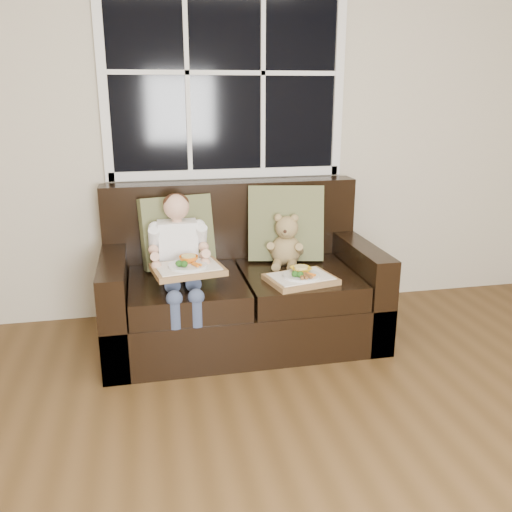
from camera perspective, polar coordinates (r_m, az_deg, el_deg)
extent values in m
cube|color=beige|center=(3.79, -0.65, 14.16)|extent=(4.50, 0.02, 2.70)
cube|color=black|center=(3.74, -3.27, 18.70)|extent=(1.50, 0.02, 1.25)
cube|color=white|center=(3.76, -3.06, 8.69)|extent=(1.58, 0.04, 0.06)
cube|color=white|center=(3.69, -15.94, 18.14)|extent=(0.06, 0.04, 1.37)
cube|color=white|center=(3.92, 8.73, 18.47)|extent=(0.06, 0.04, 1.37)
cube|color=white|center=(3.73, -3.24, 18.71)|extent=(1.50, 0.03, 0.03)
cube|color=black|center=(3.50, -1.51, -6.38)|extent=(1.70, 0.90, 0.30)
cube|color=black|center=(3.40, -14.53, -4.93)|extent=(0.15, 0.90, 0.60)
cube|color=black|center=(3.65, 10.54, -3.11)|extent=(0.15, 0.90, 0.60)
cube|color=black|center=(3.70, -2.64, 2.78)|extent=(1.70, 0.18, 0.66)
cube|color=black|center=(3.30, -7.28, -3.78)|extent=(0.68, 0.72, 0.15)
cube|color=black|center=(3.42, 4.49, -2.94)|extent=(0.68, 0.72, 0.15)
cube|color=#60663F|center=(3.49, -8.31, 2.54)|extent=(0.48, 0.29, 0.47)
cube|color=#60663F|center=(3.60, 3.12, 3.46)|extent=(0.53, 0.32, 0.51)
cube|color=white|center=(3.34, -8.21, 0.92)|extent=(0.24, 0.14, 0.33)
sphere|color=#DEA788|center=(3.27, -8.38, 5.14)|extent=(0.15, 0.15, 0.15)
ellipsoid|color=#3D2013|center=(3.28, -8.42, 5.58)|extent=(0.15, 0.15, 0.11)
cylinder|color=#35405D|center=(3.21, -8.93, -2.28)|extent=(0.09, 0.29, 0.09)
cylinder|color=#35405D|center=(3.21, -6.84, -2.14)|extent=(0.09, 0.29, 0.09)
cylinder|color=#35405D|center=(3.01, -8.46, -7.17)|extent=(0.08, 0.08, 0.27)
cylinder|color=#35405D|center=(3.02, -6.22, -7.02)|extent=(0.08, 0.08, 0.27)
cylinder|color=#DEA788|center=(3.22, -10.59, 0.87)|extent=(0.06, 0.29, 0.23)
cylinder|color=#DEA788|center=(3.24, -5.62, 1.16)|extent=(0.06, 0.29, 0.23)
ellipsoid|color=#9C8252|center=(3.53, 3.16, 0.57)|extent=(0.25, 0.23, 0.21)
sphere|color=#9C8252|center=(3.48, 3.26, 2.99)|extent=(0.19, 0.19, 0.15)
sphere|color=#9C8252|center=(3.45, 2.41, 3.97)|extent=(0.05, 0.05, 0.05)
sphere|color=#9C8252|center=(3.48, 4.09, 4.04)|extent=(0.05, 0.05, 0.05)
sphere|color=#9C8252|center=(3.43, 3.50, 2.53)|extent=(0.06, 0.06, 0.06)
sphere|color=black|center=(3.40, 3.61, 2.59)|extent=(0.02, 0.02, 0.02)
cylinder|color=#9C8252|center=(3.43, 2.86, -1.03)|extent=(0.09, 0.13, 0.06)
cylinder|color=#9C8252|center=(3.46, 4.39, -0.92)|extent=(0.09, 0.13, 0.06)
cube|color=#9D7447|center=(3.11, -7.19, -1.42)|extent=(0.44, 0.36, 0.03)
cube|color=silver|center=(3.11, -7.20, -1.09)|extent=(0.38, 0.31, 0.01)
cylinder|color=silver|center=(3.10, -7.19, -0.97)|extent=(0.22, 0.22, 0.01)
imported|color=orange|center=(3.13, -7.11, -0.31)|extent=(0.13, 0.13, 0.03)
cylinder|color=#F2D584|center=(3.13, -7.11, -0.25)|extent=(0.08, 0.08, 0.02)
ellipsoid|color=#2C601E|center=(3.05, -8.11, -0.78)|extent=(0.04, 0.04, 0.04)
ellipsoid|color=#2C601E|center=(3.04, -7.56, -0.83)|extent=(0.04, 0.04, 0.04)
cylinder|color=orange|center=(3.05, -6.35, -0.90)|extent=(0.04, 0.06, 0.01)
cube|color=#9D7447|center=(3.23, 4.73, -2.47)|extent=(0.44, 0.37, 0.03)
cube|color=silver|center=(3.22, 4.74, -2.15)|extent=(0.38, 0.31, 0.01)
cylinder|color=silver|center=(3.21, 4.79, -2.04)|extent=(0.22, 0.22, 0.01)
imported|color=yellow|center=(3.24, 4.75, -1.44)|extent=(0.14, 0.14, 0.03)
cylinder|color=#F2D584|center=(3.24, 4.75, -1.35)|extent=(0.08, 0.08, 0.02)
ellipsoid|color=#2C601E|center=(3.15, 4.12, -1.89)|extent=(0.04, 0.04, 0.04)
ellipsoid|color=#2C601E|center=(3.15, 4.66, -1.93)|extent=(0.04, 0.04, 0.04)
cylinder|color=orange|center=(3.18, 5.72, -1.99)|extent=(0.04, 0.06, 0.01)
cylinder|color=brown|center=(3.15, 5.11, -2.10)|extent=(0.03, 0.08, 0.02)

